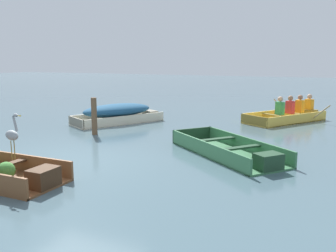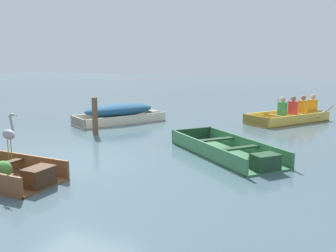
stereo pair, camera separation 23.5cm
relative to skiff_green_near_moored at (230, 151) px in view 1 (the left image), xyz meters
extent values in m
plane|color=#47606B|center=(-3.06, -1.75, -0.12)|extent=(80.00, 80.00, 0.00)
cube|color=brown|center=(-3.81, -2.83, 0.06)|extent=(3.28, 0.12, 0.36)
cube|color=#3F2716|center=(-2.37, -3.40, 0.08)|extent=(0.37, 0.51, 0.33)
cube|color=#3F2716|center=(-3.33, -3.38, 0.15)|extent=(0.18, 1.03, 0.04)
sphere|color=#428438|center=(-3.25, -3.38, 0.08)|extent=(0.32, 0.32, 0.32)
cube|color=#387047|center=(-0.11, 0.09, -0.10)|extent=(3.20, 2.94, 0.04)
cube|color=#387047|center=(0.25, 0.52, 0.06)|extent=(2.48, 2.08, 0.35)
cube|color=#387047|center=(-0.47, -0.33, 0.06)|extent=(2.48, 2.08, 0.35)
cube|color=#1E3D27|center=(-1.32, 1.10, 0.06)|extent=(0.79, 0.93, 0.35)
cube|color=#1E3D27|center=(0.97, -0.81, 0.08)|extent=(0.61, 0.63, 0.32)
cube|color=#1E3D27|center=(0.25, -0.21, 0.15)|extent=(0.81, 0.92, 0.04)
cube|color=#1E3D27|center=(-0.48, 0.40, 0.15)|extent=(0.81, 0.92, 0.04)
cube|color=beige|center=(-4.69, 2.82, -0.10)|extent=(2.52, 3.24, 0.04)
cube|color=beige|center=(-5.17, 3.09, 0.04)|extent=(1.56, 2.70, 0.31)
cube|color=beige|center=(-4.21, 2.55, 0.04)|extent=(1.56, 2.70, 0.31)
cube|color=gray|center=(-5.43, 1.50, 0.04)|extent=(1.03, 0.61, 0.31)
cube|color=gray|center=(-4.02, 4.00, 0.05)|extent=(0.63, 0.57, 0.28)
cube|color=gray|center=(-4.46, 3.22, 0.12)|extent=(1.00, 0.66, 0.04)
cube|color=gray|center=(-4.91, 2.42, 0.12)|extent=(1.00, 0.66, 0.04)
ellipsoid|color=navy|center=(-4.69, 2.82, 0.32)|extent=(2.19, 2.73, 0.43)
cube|color=#E5BC47|center=(0.56, 5.36, -0.10)|extent=(2.65, 3.19, 0.04)
cube|color=#E5BC47|center=(0.08, 5.67, 0.05)|extent=(1.70, 2.57, 0.34)
cube|color=#E5BC47|center=(1.03, 5.05, 0.05)|extent=(1.70, 2.57, 0.34)
cube|color=olive|center=(-0.26, 4.11, 0.05)|extent=(1.02, 0.69, 0.34)
cube|color=olive|center=(1.29, 6.49, 0.07)|extent=(0.64, 0.59, 0.30)
cube|color=olive|center=(0.81, 5.75, 0.13)|extent=(1.00, 0.72, 0.04)
cube|color=olive|center=(0.31, 4.98, 0.13)|extent=(1.00, 0.72, 0.04)
cube|color=#338C4C|center=(0.41, 5.14, 0.37)|extent=(0.33, 0.30, 0.44)
sphere|color=tan|center=(0.41, 5.14, 0.69)|extent=(0.18, 0.18, 0.18)
cube|color=red|center=(0.70, 5.59, 0.37)|extent=(0.33, 0.30, 0.44)
sphere|color=#9E7051|center=(0.70, 5.59, 0.69)|extent=(0.18, 0.18, 0.18)
cube|color=orange|center=(0.99, 6.03, 0.37)|extent=(0.33, 0.30, 0.44)
sphere|color=#9E7051|center=(0.99, 6.03, 0.69)|extent=(0.18, 0.18, 0.18)
cube|color=orange|center=(1.28, 6.48, 0.37)|extent=(0.33, 0.30, 0.44)
sphere|color=tan|center=(1.28, 6.48, 0.69)|extent=(0.18, 0.18, 0.18)
cylinder|color=tan|center=(0.24, 6.52, 0.27)|extent=(0.56, 0.39, 0.55)
cylinder|color=tan|center=(1.74, 5.55, 0.27)|extent=(0.56, 0.39, 0.55)
cylinder|color=olive|center=(-3.07, -3.32, 0.48)|extent=(0.02, 0.02, 0.35)
cylinder|color=olive|center=(-3.08, -3.38, 0.48)|extent=(0.02, 0.02, 0.35)
ellipsoid|color=#93999E|center=(-3.07, -3.35, 0.75)|extent=(0.34, 0.20, 0.18)
cylinder|color=#93999E|center=(-2.95, -3.37, 0.97)|extent=(0.12, 0.06, 0.28)
ellipsoid|color=#93999E|center=(-2.91, -3.38, 1.12)|extent=(0.12, 0.08, 0.06)
cone|color=gold|center=(-2.84, -3.39, 1.12)|extent=(0.10, 0.04, 0.02)
cylinder|color=brown|center=(-4.24, 0.80, 0.42)|extent=(0.16, 0.16, 1.08)
camera|label=1|loc=(2.03, -8.13, 2.08)|focal=40.00mm
camera|label=2|loc=(2.24, -8.03, 2.08)|focal=40.00mm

